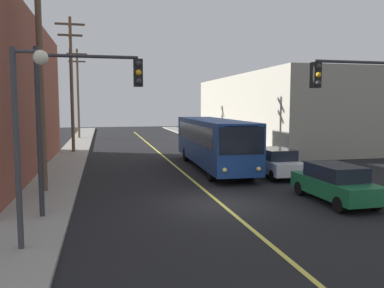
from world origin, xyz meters
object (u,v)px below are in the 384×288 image
(utility_pole_mid, at_px, (71,79))
(traffic_signal_left_corner, at_px, (84,100))
(street_lamp_left, at_px, (24,119))
(utility_pole_far, at_px, (78,89))
(city_bus, at_px, (212,141))
(utility_pole_near, at_px, (40,60))
(parked_car_green, at_px, (335,183))
(parked_car_white, at_px, (275,162))
(traffic_signal_right_corner, at_px, (358,101))

(utility_pole_mid, distance_m, traffic_signal_left_corner, 20.17)
(street_lamp_left, bearing_deg, utility_pole_far, 91.14)
(city_bus, height_order, utility_pole_near, utility_pole_near)
(utility_pole_mid, relative_size, traffic_signal_left_corner, 1.88)
(traffic_signal_left_corner, relative_size, street_lamp_left, 1.09)
(parked_car_green, distance_m, traffic_signal_left_corner, 10.78)
(city_bus, distance_m, utility_pole_near, 11.81)
(city_bus, relative_size, utility_pole_far, 1.14)
(utility_pole_mid, height_order, street_lamp_left, utility_pole_mid)
(utility_pole_near, bearing_deg, parked_car_green, -20.32)
(parked_car_green, distance_m, utility_pole_near, 14.12)
(city_bus, distance_m, utility_pole_mid, 14.68)
(city_bus, height_order, parked_car_white, city_bus)
(street_lamp_left, bearing_deg, utility_pole_mid, 91.00)
(city_bus, bearing_deg, street_lamp_left, -125.01)
(parked_car_green, height_order, utility_pole_near, utility_pole_near)
(utility_pole_near, height_order, utility_pole_mid, utility_pole_mid)
(parked_car_green, distance_m, utility_pole_far, 37.35)
(utility_pole_mid, bearing_deg, parked_car_green, -59.06)
(utility_pole_mid, xyz_separation_m, traffic_signal_right_corner, (12.64, -20.55, -2.02))
(utility_pole_near, distance_m, street_lamp_left, 8.07)
(utility_pole_near, height_order, utility_pole_far, utility_pole_near)
(utility_pole_far, relative_size, traffic_signal_left_corner, 1.79)
(utility_pole_near, bearing_deg, parked_car_white, 7.48)
(street_lamp_left, bearing_deg, parked_car_white, 38.24)
(utility_pole_mid, bearing_deg, parked_car_white, -48.70)
(utility_pole_far, bearing_deg, city_bus, -68.70)
(traffic_signal_left_corner, bearing_deg, street_lamp_left, -113.79)
(parked_car_white, height_order, utility_pole_far, utility_pole_far)
(utility_pole_far, bearing_deg, street_lamp_left, -88.86)
(parked_car_green, bearing_deg, traffic_signal_right_corner, -38.12)
(parked_car_white, relative_size, traffic_signal_left_corner, 0.74)
(utility_pole_far, xyz_separation_m, traffic_signal_left_corner, (2.17, -34.76, -1.72))
(city_bus, relative_size, street_lamp_left, 2.22)
(parked_car_green, height_order, traffic_signal_right_corner, traffic_signal_right_corner)
(utility_pole_far, relative_size, traffic_signal_right_corner, 1.79)
(utility_pole_mid, distance_m, street_lamp_left, 23.34)
(parked_car_green, bearing_deg, utility_pole_mid, 120.94)
(parked_car_green, xyz_separation_m, traffic_signal_right_corner, (0.61, -0.48, 3.46))
(utility_pole_near, distance_m, utility_pole_far, 30.31)
(utility_pole_mid, xyz_separation_m, traffic_signal_left_corner, (1.82, -19.99, -2.02))
(utility_pole_far, bearing_deg, parked_car_white, -66.34)
(utility_pole_mid, bearing_deg, traffic_signal_left_corner, -84.79)
(city_bus, distance_m, utility_pole_far, 27.26)
(parked_car_green, relative_size, utility_pole_near, 0.40)
(parked_car_green, xyz_separation_m, utility_pole_mid, (-12.03, 20.07, 5.48))
(parked_car_white, distance_m, utility_pole_near, 13.63)
(city_bus, bearing_deg, utility_pole_near, -151.64)
(city_bus, xyz_separation_m, utility_pole_mid, (-9.43, 10.31, 4.50))
(parked_car_green, height_order, utility_pole_mid, utility_pole_mid)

